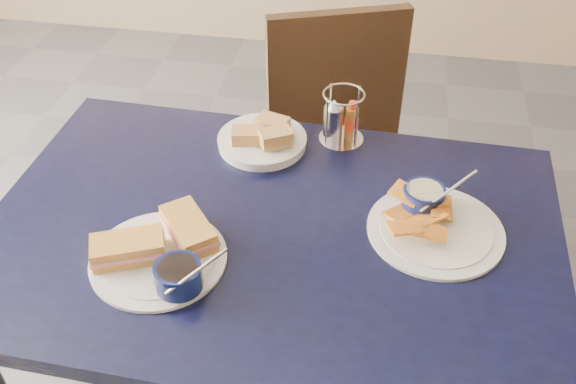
% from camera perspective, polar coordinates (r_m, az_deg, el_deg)
% --- Properties ---
extents(dining_table, '(1.22, 0.83, 0.75)m').
position_cam_1_polar(dining_table, '(1.39, -1.51, -5.22)').
color(dining_table, black).
rests_on(dining_table, ground).
extents(chair_far, '(0.54, 0.54, 0.90)m').
position_cam_1_polar(chair_far, '(1.99, 5.64, 4.36)').
color(chair_far, black).
rests_on(chair_far, ground).
extents(sandwich_plate, '(0.30, 0.28, 0.12)m').
position_cam_1_polar(sandwich_plate, '(1.28, -11.11, -5.26)').
color(sandwich_plate, white).
rests_on(sandwich_plate, dining_table).
extents(plantain_plate, '(0.28, 0.28, 0.12)m').
position_cam_1_polar(plantain_plate, '(1.37, 12.53, -2.26)').
color(plantain_plate, white).
rests_on(plantain_plate, dining_table).
extents(bread_basket, '(0.21, 0.21, 0.07)m').
position_cam_1_polar(bread_basket, '(1.56, -2.23, 4.72)').
color(bread_basket, white).
rests_on(bread_basket, dining_table).
extents(condiment_caddy, '(0.11, 0.11, 0.14)m').
position_cam_1_polar(condiment_caddy, '(1.57, 4.67, 6.36)').
color(condiment_caddy, silver).
rests_on(condiment_caddy, dining_table).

